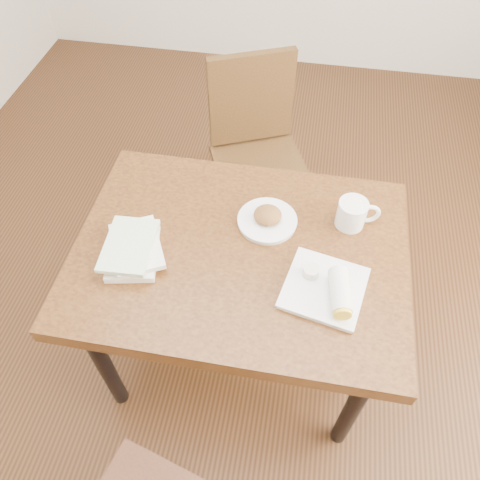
% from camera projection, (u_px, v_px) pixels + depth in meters
% --- Properties ---
extents(ground, '(4.00, 5.00, 0.01)m').
position_uv_depth(ground, '(240.00, 348.00, 2.18)').
color(ground, '#472814').
rests_on(ground, ground).
extents(table, '(1.13, 0.84, 0.75)m').
position_uv_depth(table, '(240.00, 264.00, 1.66)').
color(table, brown).
rests_on(table, ground).
extents(chair_far, '(0.55, 0.55, 0.95)m').
position_uv_depth(chair_far, '(256.00, 144.00, 2.24)').
color(chair_far, '#4A3315').
rests_on(chair_far, ground).
extents(plate_scone, '(0.21, 0.21, 0.07)m').
position_uv_depth(plate_scone, '(267.00, 219.00, 1.65)').
color(plate_scone, white).
rests_on(plate_scone, table).
extents(coffee_mug, '(0.15, 0.10, 0.10)m').
position_uv_depth(coffee_mug, '(353.00, 213.00, 1.62)').
color(coffee_mug, white).
rests_on(coffee_mug, table).
extents(plate_burrito, '(0.29, 0.29, 0.08)m').
position_uv_depth(plate_burrito, '(329.00, 289.00, 1.46)').
color(plate_burrito, white).
rests_on(plate_burrito, table).
extents(book_stack, '(0.24, 0.28, 0.06)m').
position_uv_depth(book_stack, '(133.00, 248.00, 1.55)').
color(book_stack, white).
rests_on(book_stack, table).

